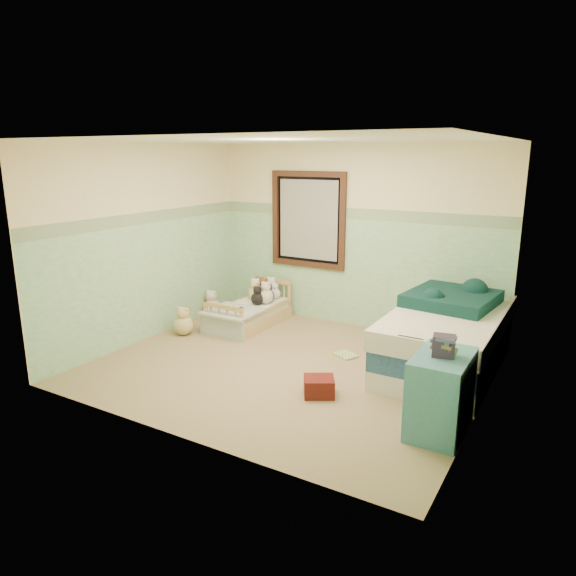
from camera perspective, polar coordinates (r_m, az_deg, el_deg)
The scene contains 33 objects.
floor at distance 6.10m, azimuth -0.03°, elevation -8.57°, with size 4.20×3.60×0.02m, color #8A7557.
ceiling at distance 5.62m, azimuth -0.03°, elevation 15.81°, with size 4.20×3.60×0.02m, color white.
wall_back at distance 7.32m, azimuth 7.15°, elevation 5.46°, with size 4.20×0.04×2.50m, color beige.
wall_front at distance 4.32m, azimuth -12.22°, elevation -0.96°, with size 4.20×0.04×2.50m, color beige.
wall_left at distance 7.02m, azimuth -15.05°, elevation 4.70°, with size 0.04×3.60×2.50m, color beige.
wall_right at distance 5.03m, azimuth 21.07°, elevation 0.56°, with size 0.04×3.60×2.50m, color beige.
wainscot_mint at distance 7.40m, azimuth 6.99°, elevation 1.61°, with size 4.20×0.01×1.50m, color #77BA78.
border_strip at distance 7.26m, azimuth 7.18°, elevation 7.97°, with size 4.20×0.01×0.15m, color #4F8055.
window_frame at distance 7.56m, azimuth 2.16°, elevation 7.36°, with size 1.16×0.06×1.36m, color #3F2213.
window_blinds at distance 7.56m, azimuth 2.20°, elevation 7.37°, with size 0.92×0.01×1.12m, color #BBBBB4.
toddler_bed_frame at distance 7.53m, azimuth -4.14°, elevation -3.35°, with size 0.64×1.28×0.17m, color #9E7248.
toddler_mattress at distance 7.49m, azimuth -4.16°, elevation -2.31°, with size 0.59×1.23×0.12m, color white.
patchwork_quilt at distance 7.16m, azimuth -5.98°, elevation -2.52°, with size 0.70×0.64×0.03m, color #7794C1.
plush_bed_brown at distance 7.93m, azimuth -3.03°, elevation -0.16°, with size 0.20×0.20×0.20m, color brown.
plush_bed_white at distance 7.82m, azimuth -1.80°, elevation -0.29°, with size 0.21×0.21×0.21m, color silver.
plush_bed_tan at distance 7.72m, azimuth -3.61°, elevation -0.61°, with size 0.19×0.19×0.19m, color #DABF7B.
plush_bed_dark at distance 7.60m, azimuth -2.18°, elevation -0.85°, with size 0.18×0.18×0.18m, color black.
plush_floor_cream at distance 7.95m, azimuth -8.23°, elevation -2.12°, with size 0.27×0.27×0.27m, color beige.
plush_floor_tan at distance 7.22m, azimuth -11.19°, elevation -3.98°, with size 0.26×0.26×0.26m, color #DABF7B.
twin_bed_frame at distance 6.32m, azimuth 16.64°, elevation -7.19°, with size 1.08×2.16×0.22m, color silver.
twin_boxspring at distance 6.25m, azimuth 16.79°, elevation -5.31°, with size 1.08×2.16×0.22m, color navy.
twin_mattress at distance 6.18m, azimuth 16.93°, elevation -3.39°, with size 1.12×2.20×0.22m, color white.
teal_blanket at distance 6.42m, azimuth 17.26°, elevation -1.07°, with size 0.92×0.97×0.14m, color black.
dresser at distance 4.82m, azimuth 16.16°, elevation -10.90°, with size 0.44×0.71×0.71m, color teal.
book_stack at distance 4.63m, azimuth 16.47°, elevation -6.01°, with size 0.18×0.14×0.18m, color #47272E.
red_pillow at distance 5.40m, azimuth 3.37°, elevation -10.57°, with size 0.30×0.26×0.19m, color #9F2117.
floor_book at distance 6.43m, azimuth 6.23°, elevation -7.21°, with size 0.27×0.21×0.02m, color yellow.
extra_plush_0 at distance 7.76m, azimuth -1.43°, elevation -0.60°, with size 0.16×0.16×0.16m, color silver.
extra_plush_1 at distance 7.82m, azimuth -2.63°, elevation -0.34°, with size 0.20×0.20×0.20m, color brown.
extra_plush_2 at distance 7.77m, azimuth -3.53°, elevation -0.42°, with size 0.21×0.21×0.21m, color silver.
extra_plush_3 at distance 7.47m, azimuth -3.32°, elevation -1.14°, with size 0.18×0.18×0.18m, color black.
extra_plush_4 at distance 7.51m, azimuth -2.40°, elevation -0.90°, with size 0.22×0.22×0.22m, color beige.
extra_plush_5 at distance 7.95m, azimuth -3.28°, elevation -0.26°, with size 0.16×0.16×0.16m, color black.
Camera 1 is at (2.85, -4.85, 2.36)m, focal length 32.93 mm.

